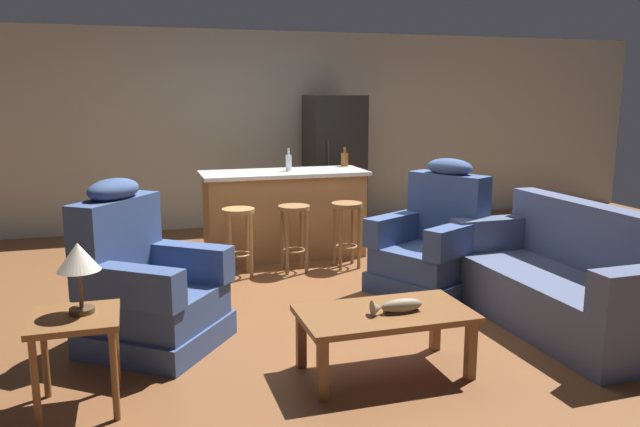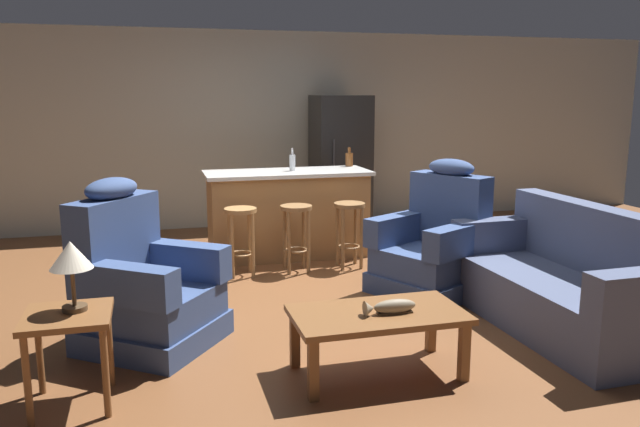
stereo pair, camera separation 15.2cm
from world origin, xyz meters
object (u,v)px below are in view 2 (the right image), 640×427
table_lamp (71,259)px  refrigerator (340,163)px  bar_stool_right (349,223)px  recliner_near_island (434,246)px  kitchen_island (288,213)px  fish_figurine (390,307)px  recliner_near_lamp (142,287)px  coffee_table (378,320)px  bar_stool_left (241,229)px  couch (566,285)px  end_table (69,330)px  bottle_tall_green (292,162)px  bar_stool_middle (296,226)px  bottle_short_amber (349,159)px

table_lamp → refrigerator: size_ratio=0.23×
bar_stool_right → refrigerator: size_ratio=0.39×
recliner_near_island → refrigerator: bearing=-117.2°
recliner_near_island → kitchen_island: recliner_near_island is taller
fish_figurine → recliner_near_lamp: recliner_near_lamp is taller
coffee_table → recliner_near_lamp: size_ratio=0.92×
table_lamp → bar_stool_left: table_lamp is taller
fish_figurine → kitchen_island: kitchen_island is taller
couch → end_table: (-3.52, -0.30, 0.12)m
bar_stool_left → recliner_near_lamp: bearing=-121.4°
bar_stool_left → table_lamp: bearing=-118.8°
end_table → refrigerator: 5.13m
bottle_tall_green → kitchen_island: bearing=-171.1°
table_lamp → kitchen_island: table_lamp is taller
couch → bar_stool_middle: couch is taller
recliner_near_island → kitchen_island: (-1.01, 1.58, 0.06)m
coffee_table → fish_figurine: 0.13m
coffee_table → bottle_short_amber: bottle_short_amber is taller
coffee_table → fish_figurine: (0.06, -0.05, 0.10)m
table_lamp → bar_stool_middle: size_ratio=0.60×
couch → recliner_near_island: (-0.57, 1.11, 0.08)m
coffee_table → kitchen_island: bearing=88.4°
bottle_short_amber → kitchen_island: bearing=-161.8°
couch → bar_stool_middle: (-1.64, 2.07, 0.13)m
bottle_short_amber → bar_stool_middle: bearing=-133.4°
couch → recliner_near_island: 1.25m
coffee_table → recliner_near_lamp: bearing=147.5°
fish_figurine → recliner_near_island: bearing=56.0°
table_lamp → bar_stool_right: (2.41, 2.33, -0.40)m
coffee_table → end_table: 1.86m
bar_stool_middle → bar_stool_right: bearing=0.0°
recliner_near_lamp → refrigerator: bearing=89.9°
bar_stool_middle → bottle_tall_green: 0.86m
table_lamp → kitchen_island: size_ratio=0.23×
fish_figurine → bar_stool_right: bearing=77.8°
recliner_near_lamp → end_table: recliner_near_lamp is taller
end_table → table_lamp: size_ratio=1.37×
bar_stool_middle → recliner_near_island: bearing=-41.8°
coffee_table → couch: 1.71m
table_lamp → bottle_tall_green: size_ratio=1.65×
end_table → bar_stool_left: bar_stool_left is taller
couch → recliner_near_island: bearing=-64.0°
recliner_near_lamp → bottle_short_amber: size_ratio=5.46×
recliner_near_lamp → recliner_near_island: (2.55, 0.57, 0.00)m
bar_stool_right → couch: bearing=-62.5°
recliner_near_island → bar_stool_right: 1.08m
coffee_table → bar_stool_middle: size_ratio=1.62×
refrigerator → bottle_short_amber: refrigerator is taller
bar_stool_right → coffee_table: bearing=-103.7°
bottle_tall_green → table_lamp: bearing=-123.3°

